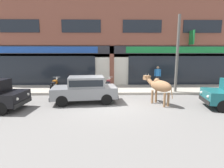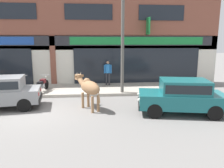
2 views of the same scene
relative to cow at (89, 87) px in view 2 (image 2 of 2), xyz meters
name	(u,v)px [view 2 (image 2 of 2)]	position (x,y,z in m)	size (l,w,h in m)	color
ground_plane	(34,111)	(-2.44, 0.01, -1.01)	(90.00, 90.00, 0.00)	slate
sidewalk	(50,90)	(-2.44, 3.83, -0.92)	(19.00, 3.24, 0.16)	#A8A093
shop_building	(52,28)	(-2.43, 5.71, 2.86)	(23.00, 1.40, 8.18)	brown
cow	(89,87)	(0.00, 0.00, 0.00)	(1.32, 1.92, 1.61)	#936B47
car_0	(182,95)	(3.91, -0.96, -0.19)	(3.80, 2.24, 1.46)	black
car_1	(0,91)	(-4.01, 0.47, -0.19)	(3.75, 2.04, 1.46)	black
motorcycle_2	(20,85)	(-3.99, 3.18, -0.46)	(0.52, 1.81, 0.88)	black
motorcycle_3	(42,85)	(-2.74, 3.18, -0.46)	(0.59, 1.80, 0.88)	black
pedestrian	(108,70)	(1.19, 4.61, 0.14)	(0.50, 0.32, 1.60)	#2D2D33
utility_pole	(123,48)	(1.85, 2.51, 1.68)	(0.18, 0.18, 5.04)	#595651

